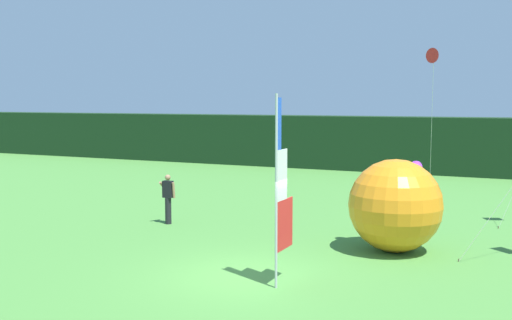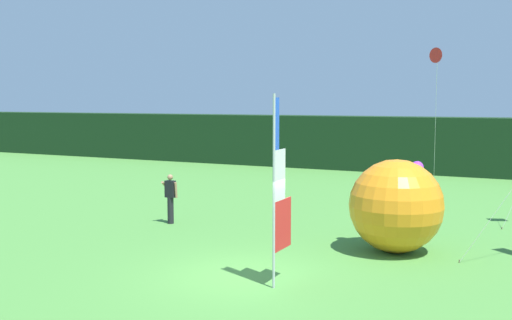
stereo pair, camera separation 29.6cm
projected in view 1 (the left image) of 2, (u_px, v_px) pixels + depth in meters
The scene contains 7 objects.
ground_plane at pixel (245, 276), 14.82m from camera, with size 120.00×120.00×0.00m, color #478438.
distant_treeline at pixel (420, 145), 36.14m from camera, with size 80.00×2.40×3.38m, color black.
banner_flag at pixel (281, 194), 13.96m from camera, with size 0.06×1.03×4.52m.
person_near_banner at pixel (420, 209), 19.11m from camera, with size 0.55×0.48×1.69m.
person_mid_field at pixel (168, 198), 21.06m from camera, with size 0.55×0.48×1.76m.
inflatable_balloon at pixel (395, 205), 17.16m from camera, with size 2.69×2.69×2.69m.
kite_red_delta_1 at pixel (434, 57), 21.77m from camera, with size 0.59×1.84×6.28m.
Camera 1 is at (6.43, -12.95, 4.35)m, focal length 41.83 mm.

